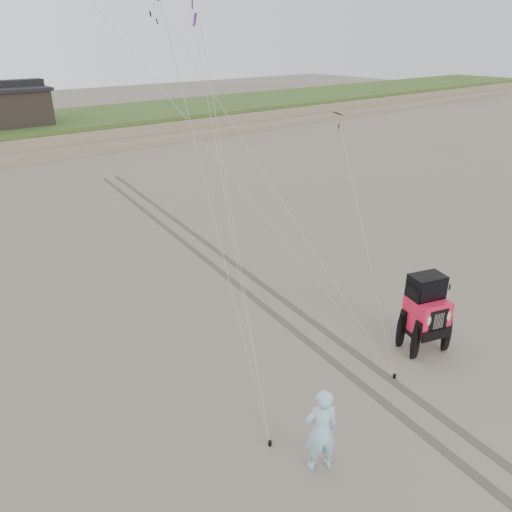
# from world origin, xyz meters

# --- Properties ---
(ground) EXTENTS (160.00, 160.00, 0.00)m
(ground) POSITION_xyz_m (0.00, 0.00, 0.00)
(ground) COLOR #6B6054
(ground) RESTS_ON ground
(cabin) EXTENTS (6.40, 5.40, 3.35)m
(cabin) POSITION_xyz_m (2.00, 37.00, 3.24)
(cabin) COLOR black
(cabin) RESTS_ON dune_ridge
(jeep) EXTENTS (3.52, 5.30, 1.82)m
(jeep) POSITION_xyz_m (3.01, -0.61, 0.91)
(jeep) COLOR #EC1C41
(jeep) RESTS_ON ground
(man) EXTENTS (0.85, 0.73, 1.97)m
(man) POSITION_xyz_m (-2.40, -1.75, 0.99)
(man) COLOR #81B7C7
(man) RESTS_ON ground
(stake_main) EXTENTS (0.08, 0.08, 0.12)m
(stake_main) POSITION_xyz_m (-2.81, -0.66, 0.06)
(stake_main) COLOR black
(stake_main) RESTS_ON ground
(stake_aux) EXTENTS (0.08, 0.08, 0.12)m
(stake_aux) POSITION_xyz_m (1.28, -0.95, 0.06)
(stake_aux) COLOR black
(stake_aux) RESTS_ON ground
(tire_tracks) EXTENTS (5.22, 29.74, 0.01)m
(tire_tracks) POSITION_xyz_m (2.00, 8.00, 0.00)
(tire_tracks) COLOR #4C443D
(tire_tracks) RESTS_ON ground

